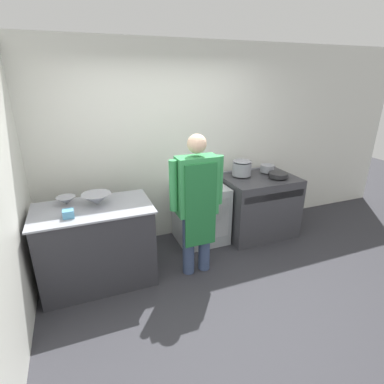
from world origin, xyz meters
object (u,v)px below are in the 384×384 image
object	(u,v)px
fridge_unit	(201,214)
mixing_bowl	(97,199)
stock_pot	(242,167)
sauce_pot	(267,168)
stove	(258,205)
saute_pan	(278,175)
person_cook	(197,199)
plastic_tub	(68,214)

from	to	relation	value
fridge_unit	mixing_bowl	world-z (taller)	mixing_bowl
mixing_bowl	stock_pot	bearing A→B (deg)	11.05
sauce_pot	stove	bearing A→B (deg)	-146.80
fridge_unit	saute_pan	size ratio (longest dim) A/B	3.01
stove	fridge_unit	world-z (taller)	stove
person_cook	stock_pot	size ratio (longest dim) A/B	6.20
stove	sauce_pot	world-z (taller)	sauce_pot
stove	sauce_pot	bearing A→B (deg)	33.20
stove	stock_pot	distance (m)	0.64
stove	mixing_bowl	bearing A→B (deg)	-173.39
fridge_unit	sauce_pot	world-z (taller)	sauce_pot
mixing_bowl	sauce_pot	distance (m)	2.52
mixing_bowl	plastic_tub	world-z (taller)	mixing_bowl
plastic_tub	sauce_pot	world-z (taller)	sauce_pot
saute_pan	plastic_tub	bearing A→B (deg)	-172.52
plastic_tub	sauce_pot	xyz separation A→B (m)	(2.79, 0.63, -0.01)
sauce_pot	mixing_bowl	bearing A→B (deg)	-170.87
saute_pan	mixing_bowl	bearing A→B (deg)	-176.99
plastic_tub	sauce_pot	size ratio (longest dim) A/B	0.52
person_cook	plastic_tub	xyz separation A→B (m)	(-1.35, 0.08, 0.01)
fridge_unit	plastic_tub	world-z (taller)	plastic_tub
person_cook	mixing_bowl	xyz separation A→B (m)	(-1.06, 0.31, 0.03)
stock_pot	saute_pan	xyz separation A→B (m)	(0.44, -0.27, -0.09)
fridge_unit	stock_pot	world-z (taller)	stock_pot
person_cook	sauce_pot	world-z (taller)	person_cook
person_cook	plastic_tub	size ratio (longest dim) A/B	15.81
stock_pot	saute_pan	bearing A→B (deg)	-31.41
person_cook	sauce_pot	xyz separation A→B (m)	(1.43, 0.71, 0.00)
person_cook	saute_pan	world-z (taller)	person_cook
person_cook	stock_pot	distance (m)	1.22
stove	person_cook	size ratio (longest dim) A/B	0.61
stove	saute_pan	distance (m)	0.55
stock_pot	mixing_bowl	bearing A→B (deg)	-168.95
fridge_unit	stock_pot	xyz separation A→B (m)	(0.65, 0.03, 0.61)
plastic_tub	stock_pot	distance (m)	2.43
stove	person_cook	bearing A→B (deg)	-154.70
stock_pot	sauce_pot	bearing A→B (deg)	0.00
fridge_unit	person_cook	xyz separation A→B (m)	(-0.34, -0.68, 0.54)
person_cook	sauce_pot	distance (m)	1.60
fridge_unit	person_cook	size ratio (longest dim) A/B	0.49
person_cook	saute_pan	xyz separation A→B (m)	(1.43, 0.45, -0.02)
stock_pot	fridge_unit	bearing A→B (deg)	-177.11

